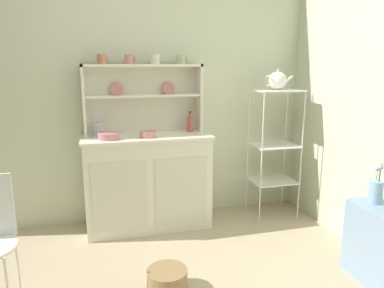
% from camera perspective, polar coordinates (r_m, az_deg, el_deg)
% --- Properties ---
extents(wall_back, '(3.84, 0.05, 2.50)m').
position_cam_1_polar(wall_back, '(3.40, -8.25, 8.58)').
color(wall_back, beige).
rests_on(wall_back, ground).
extents(hutch_cabinet, '(1.13, 0.45, 0.86)m').
position_cam_1_polar(hutch_cabinet, '(3.31, -7.00, -5.78)').
color(hutch_cabinet, silver).
rests_on(hutch_cabinet, ground).
extents(hutch_shelf_unit, '(1.06, 0.18, 0.62)m').
position_cam_1_polar(hutch_shelf_unit, '(3.31, -7.77, 8.10)').
color(hutch_shelf_unit, silver).
rests_on(hutch_shelf_unit, hutch_cabinet).
extents(bakers_rack, '(0.43, 0.33, 1.24)m').
position_cam_1_polar(bakers_rack, '(3.55, 12.98, 0.78)').
color(bakers_rack, silver).
rests_on(bakers_rack, ground).
extents(side_shelf_blue, '(0.28, 0.48, 0.54)m').
position_cam_1_polar(side_shelf_blue, '(2.86, 28.05, -14.13)').
color(side_shelf_blue, '#849EBC').
rests_on(side_shelf_blue, ground).
extents(floor_basket, '(0.27, 0.27, 0.16)m').
position_cam_1_polar(floor_basket, '(2.56, -3.96, -20.82)').
color(floor_basket, '#93754C').
rests_on(floor_basket, ground).
extents(cup_terracotta_0, '(0.09, 0.08, 0.08)m').
position_cam_1_polar(cup_terracotta_0, '(3.24, -14.13, 12.94)').
color(cup_terracotta_0, '#C67556').
rests_on(cup_terracotta_0, hutch_shelf_unit).
extents(cup_rose_1, '(0.09, 0.08, 0.08)m').
position_cam_1_polar(cup_rose_1, '(3.25, -9.95, 13.11)').
color(cup_rose_1, '#D17A84').
rests_on(cup_rose_1, hutch_shelf_unit).
extents(cup_cream_2, '(0.10, 0.08, 0.08)m').
position_cam_1_polar(cup_cream_2, '(3.28, -5.84, 13.24)').
color(cup_cream_2, silver).
rests_on(cup_cream_2, hutch_shelf_unit).
extents(cup_sage_3, '(0.10, 0.08, 0.08)m').
position_cam_1_polar(cup_sage_3, '(3.32, -1.75, 13.26)').
color(cup_sage_3, '#9EB78E').
rests_on(cup_sage_3, hutch_shelf_unit).
extents(bowl_mixing_large, '(0.18, 0.18, 0.06)m').
position_cam_1_polar(bowl_mixing_large, '(3.10, -13.11, 1.25)').
color(bowl_mixing_large, '#D17A84').
rests_on(bowl_mixing_large, hutch_cabinet).
extents(bowl_floral_medium, '(0.14, 0.14, 0.05)m').
position_cam_1_polar(bowl_floral_medium, '(3.13, -7.04, 1.54)').
color(bowl_floral_medium, '#D17A84').
rests_on(bowl_floral_medium, hutch_cabinet).
extents(jam_bottle, '(0.06, 0.06, 0.19)m').
position_cam_1_polar(jam_bottle, '(3.35, -0.31, 3.29)').
color(jam_bottle, '#B74C47').
rests_on(jam_bottle, hutch_cabinet).
extents(utensil_jar, '(0.08, 0.08, 0.22)m').
position_cam_1_polar(utensil_jar, '(3.24, -14.80, 2.22)').
color(utensil_jar, '#B2B7C6').
rests_on(utensil_jar, hutch_cabinet).
extents(porcelain_teapot, '(0.26, 0.17, 0.19)m').
position_cam_1_polar(porcelain_teapot, '(3.48, 13.41, 9.76)').
color(porcelain_teapot, white).
rests_on(porcelain_teapot, bakers_rack).
extents(flower_vase, '(0.09, 0.09, 0.30)m').
position_cam_1_polar(flower_vase, '(2.81, 27.19, -6.52)').
color(flower_vase, '#8EB2D1').
rests_on(flower_vase, side_shelf_blue).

